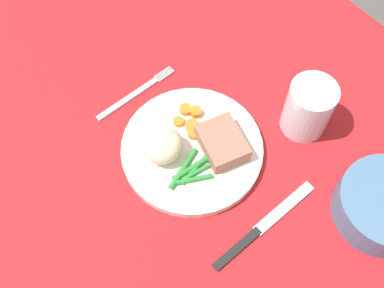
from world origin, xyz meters
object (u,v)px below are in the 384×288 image
at_px(dinner_plate, 192,149).
at_px(water_glass, 307,110).
at_px(meat_portion, 222,143).
at_px(fork, 136,93).
at_px(knife, 262,227).

relative_size(dinner_plate, water_glass, 2.33).
relative_size(meat_portion, fork, 0.49).
bearing_deg(water_glass, meat_portion, -109.28).
relative_size(dinner_plate, meat_portion, 2.87).
relative_size(fork, knife, 0.81).
distance_m(meat_portion, water_glass, 0.15).
distance_m(dinner_plate, knife, 0.17).
distance_m(dinner_plate, meat_portion, 0.05).
bearing_deg(water_glass, knife, -64.05).
bearing_deg(water_glass, fork, -142.16).
height_order(meat_portion, fork, meat_portion).
xyz_separation_m(meat_portion, knife, (0.14, -0.04, -0.03)).
bearing_deg(water_glass, dinner_plate, -114.43).
height_order(meat_portion, knife, meat_portion).
bearing_deg(knife, water_glass, 118.13).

